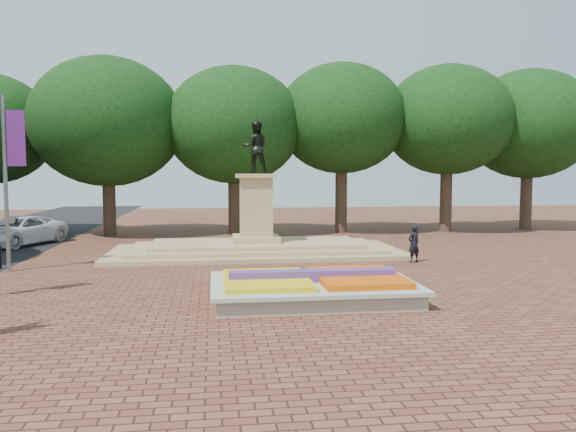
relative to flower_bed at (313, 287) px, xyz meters
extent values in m
plane|color=brown|center=(-1.03, 2.00, -0.38)|extent=(90.00, 90.00, 0.00)
cube|color=gray|center=(-0.03, 0.00, -0.15)|extent=(6.00, 4.00, 0.45)
cube|color=beige|center=(-0.03, 0.00, 0.12)|extent=(6.30, 4.30, 0.12)
cube|color=orange|center=(1.42, 0.00, 0.25)|extent=(2.60, 3.40, 0.22)
cube|color=yellow|center=(-1.48, 0.00, 0.24)|extent=(2.60, 3.40, 0.18)
cube|color=#56348F|center=(-0.03, 0.00, 0.34)|extent=(5.20, 0.55, 0.38)
cube|color=tan|center=(-1.03, 10.00, -0.28)|extent=(14.00, 6.00, 0.20)
cube|color=tan|center=(-1.03, 10.00, -0.08)|extent=(12.00, 5.00, 0.20)
cube|color=tan|center=(-1.03, 10.00, 0.12)|extent=(10.00, 4.00, 0.20)
cube|color=tan|center=(-1.03, 10.00, 0.37)|extent=(2.20, 2.20, 0.30)
cube|color=tan|center=(-1.03, 10.00, 1.92)|extent=(1.50, 1.50, 2.80)
cube|color=tan|center=(-1.03, 10.00, 3.42)|extent=(1.90, 1.90, 0.20)
imported|color=black|center=(-1.03, 10.00, 4.77)|extent=(1.22, 0.95, 2.50)
cylinder|color=#35261D|center=(-9.03, 20.00, 1.62)|extent=(0.80, 0.80, 4.00)
ellipsoid|color=black|center=(-9.03, 20.00, 6.32)|extent=(8.80, 8.80, 7.48)
cylinder|color=#35261D|center=(-2.03, 20.00, 1.62)|extent=(0.80, 0.80, 4.00)
ellipsoid|color=black|center=(-2.03, 20.00, 6.32)|extent=(8.80, 8.80, 7.48)
cylinder|color=#35261D|center=(4.97, 20.00, 1.62)|extent=(0.80, 0.80, 4.00)
ellipsoid|color=black|center=(4.97, 20.00, 6.32)|extent=(8.80, 8.80, 7.48)
cylinder|color=#35261D|center=(11.97, 20.00, 1.62)|extent=(0.80, 0.80, 4.00)
ellipsoid|color=black|center=(11.97, 20.00, 6.32)|extent=(8.80, 8.80, 7.48)
cylinder|color=#35261D|center=(18.97, 20.00, 1.62)|extent=(0.80, 0.80, 4.00)
ellipsoid|color=black|center=(18.97, 20.00, 6.32)|extent=(8.80, 8.80, 7.48)
cylinder|color=slate|center=(-11.23, 6.50, 3.12)|extent=(0.16, 0.16, 7.00)
cube|color=#5D1B71|center=(-10.78, 6.50, 4.92)|extent=(0.70, 0.04, 2.20)
cylinder|color=black|center=(-11.73, 7.00, 0.07)|extent=(0.10, 0.10, 0.90)
sphere|color=black|center=(-11.73, 7.00, 0.54)|extent=(0.12, 0.12, 0.12)
imported|color=white|center=(-13.63, 14.90, 0.41)|extent=(4.61, 6.27, 1.58)
imported|color=black|center=(5.65, 6.50, 0.46)|extent=(0.72, 0.62, 1.67)
camera|label=1|loc=(-3.08, -17.03, 3.53)|focal=35.00mm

